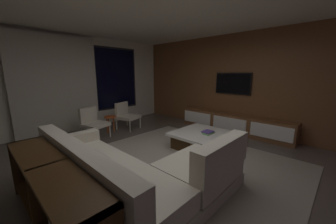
{
  "coord_description": "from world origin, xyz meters",
  "views": [
    {
      "loc": [
        -2.17,
        -2.11,
        1.64
      ],
      "look_at": [
        1.24,
        1.14,
        0.66
      ],
      "focal_mm": 20.17,
      "sensor_mm": 36.0,
      "label": 1
    }
  ],
  "objects": [
    {
      "name": "sectional_couch",
      "position": [
        -0.83,
        -0.16,
        0.29
      ],
      "size": [
        1.98,
        2.5,
        0.82
      ],
      "color": "#B1A997",
      "rests_on": "floor"
    },
    {
      "name": "book_stack_on_coffee_table",
      "position": [
        1.23,
        -0.07,
        0.39
      ],
      "size": [
        0.27,
        0.2,
        0.05
      ],
      "color": "#6BA560",
      "rests_on": "coffee_table"
    },
    {
      "name": "accent_chair_near_window",
      "position": [
        0.92,
        2.56,
        0.43
      ],
      "size": [
        0.67,
        0.68,
        0.78
      ],
      "color": "#B2ADA0",
      "rests_on": "floor"
    },
    {
      "name": "floor",
      "position": [
        0.0,
        0.0,
        0.0
      ],
      "size": [
        9.2,
        9.2,
        0.0
      ],
      "primitive_type": "plane",
      "color": "#564C44"
    },
    {
      "name": "area_rug",
      "position": [
        0.35,
        -0.1,
        0.01
      ],
      "size": [
        3.2,
        3.8,
        0.01
      ],
      "primitive_type": "cube",
      "color": "gray",
      "rests_on": "floor"
    },
    {
      "name": "mounted_tv",
      "position": [
        2.95,
        0.25,
        1.35
      ],
      "size": [
        0.05,
        1.02,
        0.59
      ],
      "color": "black"
    },
    {
      "name": "media_wall",
      "position": [
        3.06,
        0.0,
        1.35
      ],
      "size": [
        0.12,
        7.8,
        2.7
      ],
      "color": "brown",
      "rests_on": "floor"
    },
    {
      "name": "media_console",
      "position": [
        2.77,
        0.05,
        0.25
      ],
      "size": [
        0.46,
        3.1,
        0.52
      ],
      "color": "brown",
      "rests_on": "floor"
    },
    {
      "name": "console_table_behind_couch",
      "position": [
        -1.74,
        -0.03,
        0.42
      ],
      "size": [
        0.4,
        2.1,
        0.74
      ],
      "color": "#3D2611",
      "rests_on": "floor"
    },
    {
      "name": "side_stool",
      "position": [
        0.4,
        2.56,
        0.37
      ],
      "size": [
        0.32,
        0.32,
        0.46
      ],
      "color": "#BF4C1E",
      "rests_on": "floor"
    },
    {
      "name": "accent_chair_by_curtain",
      "position": [
        -0.14,
        2.46,
        0.43
      ],
      "size": [
        0.66,
        0.68,
        0.78
      ],
      "color": "#B2ADA0",
      "rests_on": "floor"
    },
    {
      "name": "back_wall_with_window",
      "position": [
        -0.06,
        3.62,
        1.34
      ],
      "size": [
        6.6,
        0.3,
        2.7
      ],
      "color": "silver",
      "rests_on": "floor"
    },
    {
      "name": "coffee_table",
      "position": [
        1.21,
        0.05,
        0.19
      ],
      "size": [
        1.16,
        1.16,
        0.36
      ],
      "color": "#3D2611",
      "rests_on": "floor"
    }
  ]
}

